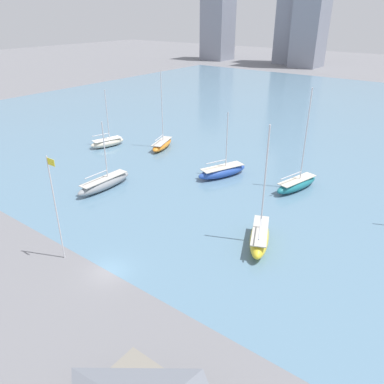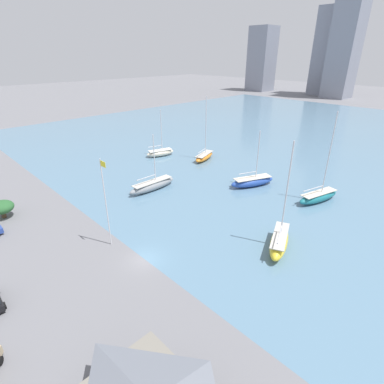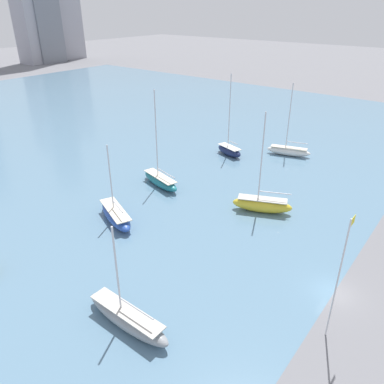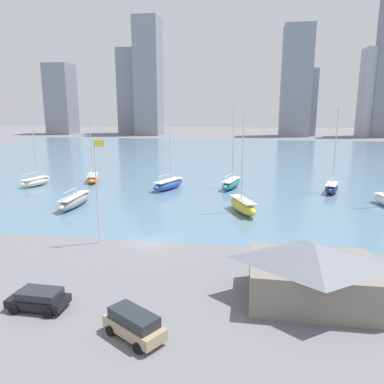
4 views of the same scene
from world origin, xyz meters
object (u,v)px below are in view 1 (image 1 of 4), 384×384
object	(u,v)px
sailboat_cream	(107,142)
flag_pole	(56,206)
sailboat_blue	(222,171)
sailboat_teal	(297,184)
sailboat_gray	(104,183)
sailboat_orange	(162,144)
sailboat_yellow	(260,237)

from	to	relation	value
sailboat_cream	flag_pole	bearing A→B (deg)	-33.02
sailboat_cream	sailboat_blue	bearing A→B (deg)	17.86
sailboat_teal	sailboat_gray	bearing A→B (deg)	-128.80
sailboat_gray	sailboat_teal	xyz separation A→B (m)	(23.45, 17.32, 0.04)
sailboat_cream	sailboat_teal	bearing A→B (deg)	21.04
sailboat_orange	sailboat_teal	size ratio (longest dim) A/B	0.97
sailboat_yellow	sailboat_cream	bearing A→B (deg)	138.19
sailboat_gray	sailboat_teal	distance (m)	29.15
sailboat_orange	sailboat_blue	world-z (taller)	sailboat_orange
sailboat_yellow	sailboat_teal	world-z (taller)	sailboat_teal
sailboat_blue	sailboat_cream	distance (m)	26.57
sailboat_blue	sailboat_cream	size ratio (longest dim) A/B	0.95
sailboat_orange	sailboat_cream	world-z (taller)	sailboat_orange
sailboat_gray	sailboat_yellow	world-z (taller)	sailboat_yellow
sailboat_blue	sailboat_teal	bearing A→B (deg)	35.38
sailboat_gray	sailboat_orange	bearing A→B (deg)	105.78
flag_pole	sailboat_teal	size ratio (longest dim) A/B	0.79
sailboat_orange	sailboat_gray	world-z (taller)	sailboat_orange
sailboat_orange	sailboat_gray	distance (m)	20.14
sailboat_gray	sailboat_cream	bearing A→B (deg)	137.65
sailboat_yellow	sailboat_blue	xyz separation A→B (m)	(-14.26, 14.20, -0.19)
sailboat_blue	sailboat_teal	world-z (taller)	sailboat_teal
sailboat_yellow	sailboat_cream	world-z (taller)	sailboat_yellow
sailboat_teal	sailboat_blue	bearing A→B (deg)	-152.70
flag_pole	sailboat_cream	xyz separation A→B (m)	(-24.90, 28.20, -5.57)
sailboat_gray	sailboat_blue	distance (m)	18.83
sailboat_gray	sailboat_blue	xyz separation A→B (m)	(11.75, 14.72, -0.00)
sailboat_orange	sailboat_blue	bearing A→B (deg)	-34.42
sailboat_blue	sailboat_cream	bearing A→B (deg)	-154.85
sailboat_gray	sailboat_blue	bearing A→B (deg)	51.72
flag_pole	sailboat_cream	distance (m)	38.03
sailboat_orange	sailboat_blue	distance (m)	17.75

